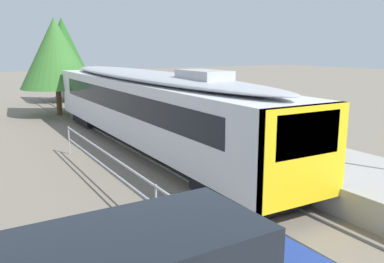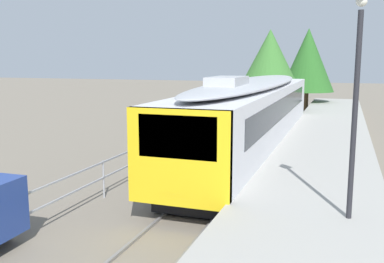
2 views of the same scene
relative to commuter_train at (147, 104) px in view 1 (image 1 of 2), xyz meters
The scene contains 6 objects.
ground_plane 7.80m from the commuter_train, 113.57° to the right, with size 160.00×160.00×0.00m, color slate.
track_rails 7.19m from the commuter_train, 90.00° to the right, with size 3.20×60.00×0.14m.
commuter_train is the anchor object (origin of this frame).
station_platform 7.79m from the commuter_train, 64.70° to the right, with size 3.90×60.00×0.90m, color #A8A59E.
tree_behind_carpark 12.36m from the commuter_train, 96.10° to the left, with size 4.90×4.90×6.68m.
tree_behind_station_far 19.33m from the commuter_train, 87.58° to the left, with size 4.55×4.55×7.18m.
Camera 1 is at (-7.42, 12.10, 4.61)m, focal length 38.08 mm.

